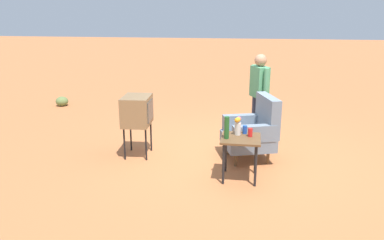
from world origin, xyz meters
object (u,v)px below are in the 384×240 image
armchair (254,130)px  person_standing (259,93)px  tv_on_stand (137,111)px  bottle_wine_green (227,128)px  soda_can_blue (245,130)px  flower_vase (238,125)px  soda_can_red (250,132)px  side_table (241,144)px

armchair → person_standing: size_ratio=0.65×
armchair → tv_on_stand: armchair is taller
bottle_wine_green → person_standing: bearing=165.6°
armchair → person_standing: (-0.91, 0.07, 0.44)m
armchair → person_standing: person_standing is taller
soda_can_blue → flower_vase: (0.07, -0.10, 0.09)m
soda_can_blue → person_standing: bearing=172.2°
soda_can_blue → flower_vase: bearing=-55.6°
soda_can_red → flower_vase: flower_vase is taller
armchair → side_table: 0.84m
side_table → tv_on_stand: (-0.67, -1.74, 0.24)m
tv_on_stand → soda_can_red: (0.60, 1.87, -0.09)m
tv_on_stand → bottle_wine_green: tv_on_stand is taller
side_table → bottle_wine_green: 0.33m
side_table → soda_can_red: bearing=119.1°
armchair → flower_vase: 0.79m
flower_vase → bottle_wine_green: bearing=-37.5°
flower_vase → side_table: bearing=23.4°
armchair → side_table: bearing=-13.0°
tv_on_stand → soda_can_red: tv_on_stand is taller
bottle_wine_green → flower_vase: bearing=142.5°
armchair → soda_can_red: armchair is taller
armchair → bottle_wine_green: bearing=-23.7°
armchair → bottle_wine_green: 1.02m
armchair → flower_vase: (0.70, -0.24, 0.28)m
tv_on_stand → person_standing: (-1.06, 2.00, 0.16)m
side_table → soda_can_blue: soda_can_blue is taller
bottle_wine_green → soda_can_red: bottle_wine_green is taller
armchair → tv_on_stand: bearing=-85.7°
bottle_wine_green → soda_can_red: size_ratio=2.62×
soda_can_red → flower_vase: size_ratio=0.46×
armchair → side_table: size_ratio=1.67×
person_standing → bottle_wine_green: person_standing is taller
side_table → flower_vase: flower_vase is taller
armchair → soda_can_blue: 0.67m
soda_can_red → side_table: bearing=-60.9°
armchair → soda_can_blue: size_ratio=8.69×
bottle_wine_green → flower_vase: bottle_wine_green is taller
bottle_wine_green → soda_can_red: (-0.14, 0.33, -0.10)m
bottle_wine_green → soda_can_blue: 0.38m
armchair → soda_can_blue: (0.63, -0.14, 0.20)m
armchair → tv_on_stand: 1.96m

